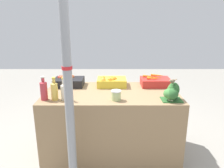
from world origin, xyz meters
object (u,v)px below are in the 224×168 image
object	(u,v)px
support_pole	(69,80)
apple_crate	(69,81)
orange_crate	(112,82)
juice_bottle_ruby	(45,90)
juice_bottle_cloudy	(65,91)
carrot_crate	(156,82)
broccoli_pile	(173,92)
pickle_jar	(117,95)
sparrow_bird	(173,81)
juice_bottle_golden	(55,90)

from	to	relation	value
support_pole	apple_crate	bearing A→B (deg)	101.31
orange_crate	juice_bottle_ruby	size ratio (longest dim) A/B	1.43
support_pole	juice_bottle_cloudy	world-z (taller)	support_pole
apple_crate	carrot_crate	size ratio (longest dim) A/B	1.00
broccoli_pile	pickle_jar	xyz separation A→B (m)	(-0.60, 0.01, -0.04)
support_pole	apple_crate	distance (m)	0.94
apple_crate	orange_crate	xyz separation A→B (m)	(0.57, -0.02, -0.00)
sparrow_bird	pickle_jar	bearing A→B (deg)	-42.81
apple_crate	juice_bottle_cloudy	xyz separation A→B (m)	(0.05, -0.53, 0.04)
carrot_crate	broccoli_pile	size ratio (longest dim) A/B	1.72
carrot_crate	juice_bottle_cloudy	world-z (taller)	juice_bottle_cloudy
carrot_crate	juice_bottle_ruby	distance (m)	1.41
broccoli_pile	sparrow_bird	bearing A→B (deg)	175.80
orange_crate	broccoli_pile	bearing A→B (deg)	-38.90
juice_bottle_ruby	pickle_jar	xyz separation A→B (m)	(0.78, -0.01, -0.06)
carrot_crate	juice_bottle_cloudy	bearing A→B (deg)	-154.44
support_pole	carrot_crate	world-z (taller)	support_pole
juice_bottle_golden	pickle_jar	world-z (taller)	juice_bottle_golden
carrot_crate	broccoli_pile	xyz separation A→B (m)	(0.07, -0.54, 0.04)
orange_crate	juice_bottle_golden	bearing A→B (deg)	-140.18
apple_crate	orange_crate	bearing A→B (deg)	-1.71
apple_crate	juice_bottle_cloudy	size ratio (longest dim) A/B	1.52
support_pole	juice_bottle_ruby	distance (m)	0.54
support_pole	apple_crate	size ratio (longest dim) A/B	6.18
juice_bottle_golden	sparrow_bird	world-z (taller)	juice_bottle_golden
apple_crate	juice_bottle_cloudy	bearing A→B (deg)	-84.14
support_pole	sparrow_bird	xyz separation A→B (m)	(1.04, 0.34, -0.10)
juice_bottle_ruby	sparrow_bird	distance (m)	1.39
apple_crate	juice_bottle_ruby	size ratio (longest dim) A/B	1.43
juice_bottle_ruby	juice_bottle_cloudy	distance (m)	0.22
apple_crate	sparrow_bird	bearing A→B (deg)	-24.12
orange_crate	apple_crate	bearing A→B (deg)	178.29
juice_bottle_cloudy	pickle_jar	size ratio (longest dim) A/B	2.26
juice_bottle_golden	orange_crate	bearing A→B (deg)	39.82
support_pole	apple_crate	world-z (taller)	support_pole
support_pole	sparrow_bird	bearing A→B (deg)	18.13
apple_crate	juice_bottle_cloudy	world-z (taller)	juice_bottle_cloudy
juice_bottle_cloudy	sparrow_bird	bearing A→B (deg)	-0.76
pickle_jar	sparrow_bird	size ratio (longest dim) A/B	1.02
pickle_jar	juice_bottle_golden	bearing A→B (deg)	179.12
broccoli_pile	juice_bottle_ruby	world-z (taller)	juice_bottle_ruby
broccoli_pile	juice_bottle_ruby	size ratio (longest dim) A/B	0.83
apple_crate	broccoli_pile	xyz separation A→B (m)	(1.22, -0.55, 0.03)
support_pole	broccoli_pile	size ratio (longest dim) A/B	10.61
juice_bottle_golden	pickle_jar	bearing A→B (deg)	-0.88
broccoli_pile	orange_crate	bearing A→B (deg)	141.10
carrot_crate	sparrow_bird	bearing A→B (deg)	-82.54
carrot_crate	juice_bottle_golden	bearing A→B (deg)	-156.40
support_pole	sparrow_bird	size ratio (longest dim) A/B	21.57
carrot_crate	juice_bottle_golden	size ratio (longest dim) A/B	1.48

